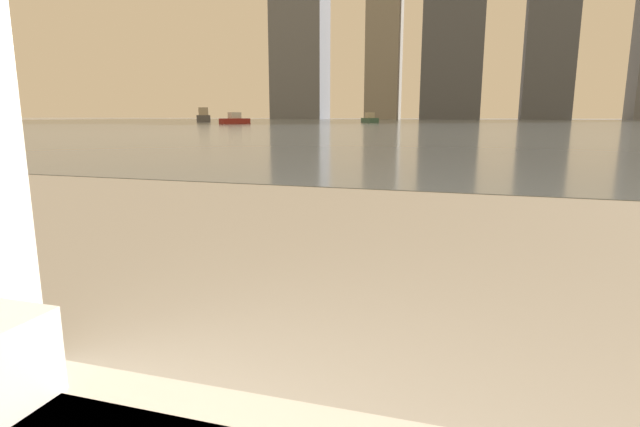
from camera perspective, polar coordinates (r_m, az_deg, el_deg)
harbor_water at (r=61.80m, az=16.78°, el=9.80°), size 180.00×110.00×0.01m
harbor_boat_0 at (r=59.13m, az=-9.72°, el=10.52°), size 2.90×3.56×1.30m
harbor_boat_1 at (r=65.80m, az=5.70°, el=10.68°), size 2.85×3.64×1.32m
harbor_boat_2 at (r=77.36m, az=-13.15°, el=10.72°), size 4.37×5.80×2.09m
skyline_tower_0 at (r=125.85m, az=-2.31°, el=18.55°), size 12.63×8.89×34.23m
skyline_tower_1 at (r=121.50m, az=7.43°, el=21.17°), size 7.52×6.92×44.45m
skyline_tower_2 at (r=119.06m, az=15.02°, el=18.76°), size 12.97×6.43×34.84m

